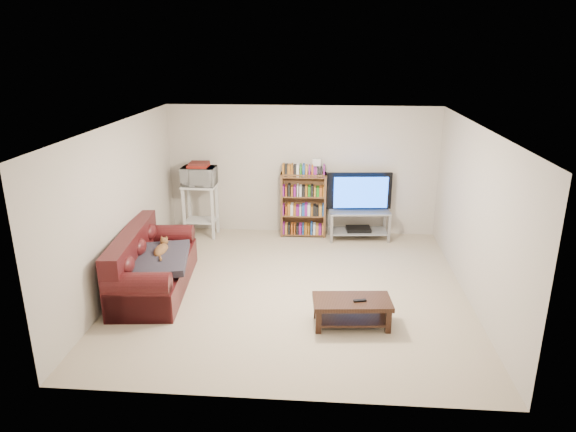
# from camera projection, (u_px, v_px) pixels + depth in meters

# --- Properties ---
(floor) EXTENTS (5.00, 5.00, 0.00)m
(floor) POSITION_uv_depth(u_px,v_px,m) (293.00, 289.00, 7.57)
(floor) COLOR #C8B495
(floor) RESTS_ON ground
(ceiling) EXTENTS (5.00, 5.00, 0.00)m
(ceiling) POSITION_uv_depth(u_px,v_px,m) (293.00, 126.00, 6.81)
(ceiling) COLOR white
(ceiling) RESTS_ON ground
(wall_back) EXTENTS (5.00, 0.00, 5.00)m
(wall_back) POSITION_uv_depth(u_px,v_px,m) (302.00, 171.00, 9.56)
(wall_back) COLOR beige
(wall_back) RESTS_ON ground
(wall_front) EXTENTS (5.00, 0.00, 5.00)m
(wall_front) POSITION_uv_depth(u_px,v_px,m) (275.00, 293.00, 4.83)
(wall_front) COLOR beige
(wall_front) RESTS_ON ground
(wall_left) EXTENTS (0.00, 5.00, 5.00)m
(wall_left) POSITION_uv_depth(u_px,v_px,m) (120.00, 207.00, 7.38)
(wall_left) COLOR beige
(wall_left) RESTS_ON ground
(wall_right) EXTENTS (0.00, 5.00, 5.00)m
(wall_right) POSITION_uv_depth(u_px,v_px,m) (475.00, 216.00, 7.01)
(wall_right) COLOR beige
(wall_right) RESTS_ON ground
(sofa) EXTENTS (1.09, 2.15, 0.89)m
(sofa) POSITION_uv_depth(u_px,v_px,m) (149.00, 269.00, 7.49)
(sofa) COLOR #421112
(sofa) RESTS_ON floor
(blanket) EXTENTS (0.97, 1.17, 0.18)m
(blanket) POSITION_uv_depth(u_px,v_px,m) (159.00, 259.00, 7.29)
(blanket) COLOR #2C2933
(blanket) RESTS_ON sofa
(cat) EXTENTS (0.28, 0.58, 0.17)m
(cat) POSITION_uv_depth(u_px,v_px,m) (161.00, 250.00, 7.45)
(cat) COLOR brown
(cat) RESTS_ON sofa
(coffee_table) EXTENTS (1.03, 0.58, 0.36)m
(coffee_table) POSITION_uv_depth(u_px,v_px,m) (352.00, 307.00, 6.52)
(coffee_table) COLOR black
(coffee_table) RESTS_ON floor
(remote) EXTENTS (0.17, 0.08, 0.02)m
(remote) POSITION_uv_depth(u_px,v_px,m) (360.00, 301.00, 6.44)
(remote) COLOR black
(remote) RESTS_ON coffee_table
(tv_stand) EXTENTS (1.14, 0.59, 0.55)m
(tv_stand) POSITION_uv_depth(u_px,v_px,m) (359.00, 220.00, 9.43)
(tv_stand) COLOR #999EA3
(tv_stand) RESTS_ON floor
(television) EXTENTS (1.20, 0.26, 0.68)m
(television) POSITION_uv_depth(u_px,v_px,m) (360.00, 192.00, 9.26)
(television) COLOR black
(television) RESTS_ON tv_stand
(dvd_player) EXTENTS (0.47, 0.35, 0.06)m
(dvd_player) POSITION_uv_depth(u_px,v_px,m) (358.00, 229.00, 9.49)
(dvd_player) COLOR black
(dvd_player) RESTS_ON tv_stand
(bookshelf) EXTENTS (0.84, 0.28, 1.21)m
(bookshelf) POSITION_uv_depth(u_px,v_px,m) (303.00, 204.00, 9.51)
(bookshelf) COLOR brown
(bookshelf) RESTS_ON floor
(shelf_clutter) EXTENTS (0.62, 0.20, 0.28)m
(shelf_clutter) POSITION_uv_depth(u_px,v_px,m) (309.00, 167.00, 9.30)
(shelf_clutter) COLOR silver
(shelf_clutter) RESTS_ON bookshelf
(microwave_stand) EXTENTS (0.62, 0.46, 0.99)m
(microwave_stand) POSITION_uv_depth(u_px,v_px,m) (200.00, 203.00, 9.52)
(microwave_stand) COLOR silver
(microwave_stand) RESTS_ON floor
(microwave) EXTENTS (0.61, 0.42, 0.34)m
(microwave) POSITION_uv_depth(u_px,v_px,m) (199.00, 176.00, 9.35)
(microwave) COLOR silver
(microwave) RESTS_ON microwave_stand
(game_boxes) EXTENTS (0.36, 0.32, 0.05)m
(game_boxes) POSITION_uv_depth(u_px,v_px,m) (198.00, 166.00, 9.29)
(game_boxes) COLOR maroon
(game_boxes) RESTS_ON microwave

